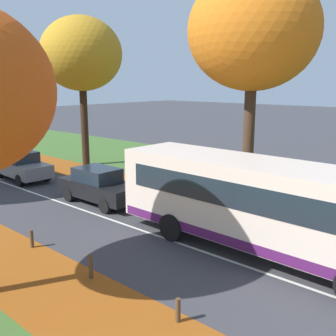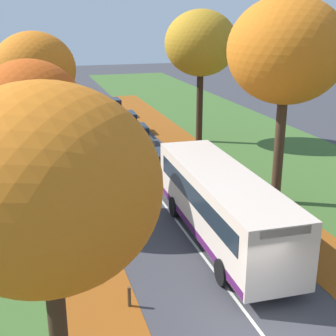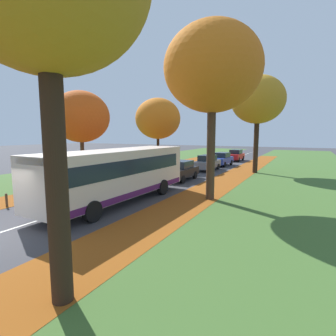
% 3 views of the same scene
% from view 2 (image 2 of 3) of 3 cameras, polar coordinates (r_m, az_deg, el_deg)
% --- Properties ---
extents(leaf_litter_left, '(2.80, 60.00, 0.00)m').
position_cam_2_polar(leaf_litter_left, '(25.67, -12.30, -2.97)').
color(leaf_litter_left, '#8C4714').
rests_on(leaf_litter_left, grass_verge_left).
extents(grass_verge_right, '(12.00, 90.00, 0.01)m').
position_cam_2_polar(grass_verge_right, '(34.83, 10.02, 2.79)').
color(grass_verge_right, '#3D6028').
rests_on(grass_verge_right, ground).
extents(leaf_litter_right, '(2.80, 60.00, 0.00)m').
position_cam_2_polar(leaf_litter_right, '(27.76, 6.95, -1.05)').
color(leaf_litter_right, '#8C4714').
rests_on(leaf_litter_right, grass_verge_right).
extents(road_centre_line, '(0.12, 80.00, 0.01)m').
position_cam_2_polar(road_centre_line, '(31.90, -4.98, 1.57)').
color(road_centre_line, silver).
rests_on(road_centre_line, ground).
extents(tree_left_nearest, '(4.42, 4.42, 8.01)m').
position_cam_2_polar(tree_left_nearest, '(9.06, -14.66, -2.48)').
color(tree_left_nearest, '#382619').
rests_on(tree_left_nearest, ground).
extents(tree_left_near, '(4.65, 4.65, 7.35)m').
position_cam_2_polar(tree_left_near, '(21.21, -16.45, 6.99)').
color(tree_left_near, '#422D1E').
rests_on(tree_left_near, ground).
extents(tree_left_mid, '(5.39, 5.39, 8.12)m').
position_cam_2_polar(tree_left_mid, '(32.68, -15.95, 11.53)').
color(tree_left_mid, black).
rests_on(tree_left_mid, ground).
extents(tree_right_near, '(5.51, 5.51, 10.01)m').
position_cam_2_polar(tree_right_near, '(22.84, 14.24, 13.62)').
color(tree_right_near, '#422D1E').
rests_on(tree_right_near, ground).
extents(tree_right_mid, '(5.15, 5.15, 9.50)m').
position_cam_2_polar(tree_right_mid, '(34.29, 4.03, 14.88)').
color(tree_right_mid, black).
rests_on(tree_right_mid, ground).
extents(bollard_third, '(0.12, 0.12, 0.71)m').
position_cam_2_polar(bollard_third, '(15.84, -4.75, -15.38)').
color(bollard_third, '#4C3823').
rests_on(bollard_third, ground).
extents(bollard_fourth, '(0.12, 0.12, 0.60)m').
position_cam_2_polar(bollard_fourth, '(18.56, -6.85, -10.25)').
color(bollard_fourth, '#4C3823').
rests_on(bollard_fourth, ground).
extents(bollard_fifth, '(0.12, 0.12, 0.72)m').
position_cam_2_polar(bollard_fifth, '(21.35, -8.45, -6.17)').
color(bollard_fifth, '#4C3823').
rests_on(bollard_fifth, ground).
extents(bollard_sixth, '(0.12, 0.12, 0.62)m').
position_cam_2_polar(bollard_sixth, '(24.28, -9.54, -3.28)').
color(bollard_sixth, '#4C3823').
rests_on(bollard_sixth, ground).
extents(bus, '(2.82, 10.45, 2.98)m').
position_cam_2_polar(bus, '(19.48, 6.56, -4.24)').
color(bus, beige).
rests_on(bus, ground).
extents(car_black_lead, '(1.79, 4.20, 1.62)m').
position_cam_2_polar(car_black_lead, '(27.08, -0.34, 0.39)').
color(car_black_lead, black).
rests_on(car_black_lead, ground).
extents(car_grey_following, '(1.94, 4.28, 1.62)m').
position_cam_2_polar(car_grey_following, '(33.37, -3.78, 3.79)').
color(car_grey_following, slate).
rests_on(car_grey_following, ground).
extents(car_blue_third_in_line, '(1.91, 4.26, 1.62)m').
position_cam_2_polar(car_blue_third_in_line, '(37.97, -5.09, 5.53)').
color(car_blue_third_in_line, '#233D9E').
rests_on(car_blue_third_in_line, ground).
extents(car_red_fourth_in_line, '(1.80, 4.21, 1.62)m').
position_cam_2_polar(car_red_fourth_in_line, '(44.44, -6.79, 7.33)').
color(car_red_fourth_in_line, '#B21919').
rests_on(car_red_fourth_in_line, ground).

